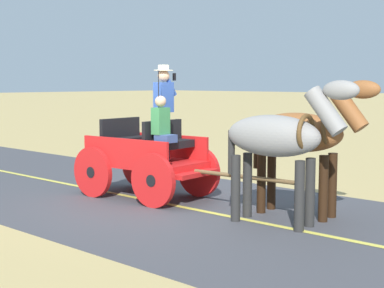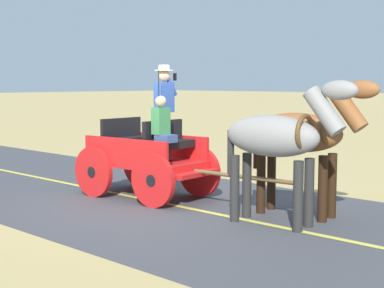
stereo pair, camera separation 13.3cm
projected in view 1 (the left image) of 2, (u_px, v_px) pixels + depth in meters
ground_plane at (157, 202)px, 10.68m from camera, size 200.00×200.00×0.00m
road_surface at (157, 202)px, 10.68m from camera, size 5.60×160.00×0.01m
road_centre_stripe at (157, 202)px, 10.68m from camera, size 0.12×160.00×0.00m
horse_drawn_carriage at (149, 155)px, 11.08m from camera, size 1.59×4.52×2.50m
horse_near_side at (304, 135)px, 9.46m from camera, size 0.76×2.15×2.21m
horse_off_side at (279, 139)px, 8.86m from camera, size 0.74×2.14×2.21m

